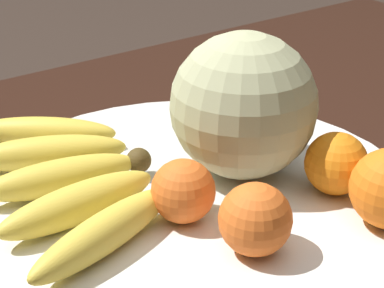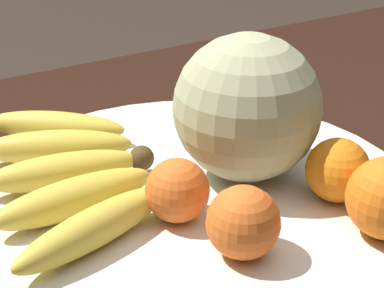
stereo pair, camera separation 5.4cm
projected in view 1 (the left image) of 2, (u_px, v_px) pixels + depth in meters
kitchen_table at (238, 266)px, 0.71m from camera, size 1.57×0.95×0.74m
fruit_bowl at (192, 194)px, 0.65m from camera, size 0.46×0.46×0.02m
melon at (243, 105)px, 0.65m from camera, size 0.15×0.15×0.15m
banana_bunch at (67, 176)px, 0.63m from camera, size 0.21×0.32×0.04m
orange_front_left at (183, 191)px, 0.59m from camera, size 0.06×0.06×0.06m
orange_front_right at (255, 219)px, 0.54m from camera, size 0.06×0.06×0.06m
orange_back_left at (336, 163)px, 0.63m from camera, size 0.06×0.06×0.06m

